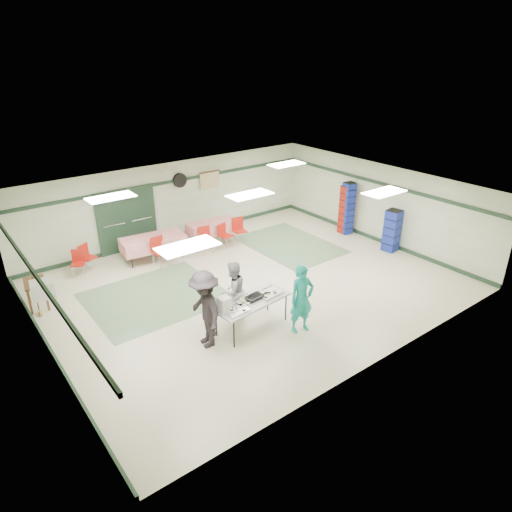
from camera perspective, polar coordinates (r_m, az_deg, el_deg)
floor at (r=13.14m, az=-0.70°, el=-3.56°), size 11.00×11.00×0.00m
ceiling at (r=12.09m, az=-0.77°, el=7.77°), size 11.00×11.00×0.00m
wall_back at (r=16.17m, az=-10.37°, el=6.77°), size 11.00×0.00×11.00m
wall_front at (r=9.71m, az=15.45°, el=-6.44°), size 11.00×0.00×11.00m
wall_left at (r=10.59m, az=-25.47°, el=-5.35°), size 0.00×9.00×9.00m
wall_right at (r=16.24m, az=15.13°, el=6.39°), size 0.00×9.00×9.00m
trim_back at (r=15.95m, az=-10.52°, el=9.14°), size 11.00×0.06×0.10m
baseboard_back at (r=16.58m, az=-9.99°, el=2.51°), size 11.00×0.06×0.12m
trim_left at (r=10.29m, az=-26.01°, el=-1.92°), size 0.06×9.00×0.10m
baseboard_left at (r=11.24m, az=-24.12°, el=-11.03°), size 0.06×9.00×0.12m
trim_right at (r=16.02m, az=15.34°, el=8.74°), size 0.06×9.00×0.10m
baseboard_right at (r=16.65m, az=14.58°, el=2.16°), size 0.06×9.00×0.12m
green_patch_a at (r=12.80m, az=-12.47°, el=-5.00°), size 3.50×3.00×0.01m
green_patch_b at (r=15.78m, az=4.20°, el=1.44°), size 2.50×3.50×0.01m
double_door_left at (r=15.41m, az=-17.43°, el=3.93°), size 0.90×0.06×2.10m
double_door_right at (r=15.72m, az=-14.22°, el=4.73°), size 0.90×0.06×2.10m
door_frame at (r=15.54m, az=-15.80°, el=4.31°), size 2.00×0.03×2.15m
wall_fan at (r=16.05m, az=-9.51°, el=9.32°), size 0.50×0.10×0.50m
scroll_banner at (r=16.68m, az=-5.80°, el=9.40°), size 0.80×0.02×0.60m
serving_table at (r=10.86m, az=-0.50°, el=-5.76°), size 2.02×0.98×0.76m
sheet_tray_right at (r=11.12m, az=1.62°, el=-4.67°), size 0.65×0.52×0.02m
sheet_tray_mid at (r=10.82m, az=-1.40°, el=-5.55°), size 0.56×0.45×0.02m
sheet_tray_left at (r=10.43m, az=-2.50°, el=-6.82°), size 0.60×0.48×0.02m
baking_pan at (r=10.89m, az=-0.23°, el=-5.18°), size 0.46×0.32×0.08m
foam_box_stack at (r=10.36m, az=-4.01°, el=-6.04°), size 0.28×0.26×0.36m
volunteer_teal at (r=10.77m, az=5.73°, el=-5.39°), size 0.69×0.52×1.70m
volunteer_grey at (r=11.22m, az=-2.90°, el=-4.40°), size 0.83×0.69×1.54m
volunteer_dark at (r=10.23m, az=-6.41°, el=-6.66°), size 0.87×1.29×1.85m
dining_table_a at (r=15.79m, az=-5.53°, el=3.61°), size 1.71×0.84×0.77m
dining_table_b at (r=14.84m, az=-12.72°, el=1.69°), size 2.07×1.10×0.77m
chair_a at (r=15.41m, az=-4.02°, el=2.89°), size 0.48×0.48×0.83m
chair_b at (r=15.05m, az=-6.38°, el=2.39°), size 0.48×0.48×0.89m
chair_c at (r=15.72m, az=-2.18°, el=3.56°), size 0.50×0.50×0.90m
chair_d at (r=14.33m, az=-12.06°, el=0.95°), size 0.49×0.49×0.94m
chair_loose_a at (r=14.67m, az=-20.46°, el=0.14°), size 0.53×0.53×0.84m
chair_loose_b at (r=14.42m, az=-21.33°, el=-0.49°), size 0.51×0.51×0.81m
crate_stack_blue_a at (r=16.73m, az=11.39°, el=5.86°), size 0.43×0.43×1.90m
crate_stack_red at (r=16.79m, az=11.22°, el=5.71°), size 0.40×0.40×1.77m
crate_stack_blue_b at (r=15.68m, az=16.63°, el=3.06°), size 0.49×0.49×1.42m
printer_table at (r=13.06m, az=-25.91°, el=-3.38°), size 0.60×0.83×0.74m
office_printer at (r=12.05m, az=-25.12°, el=-3.79°), size 0.59×0.53×0.41m
broom at (r=12.70m, az=-25.87°, el=-4.06°), size 0.08×0.20×1.23m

